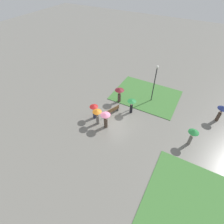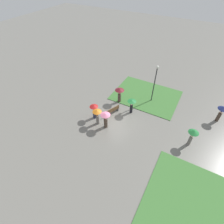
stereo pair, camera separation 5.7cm
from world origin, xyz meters
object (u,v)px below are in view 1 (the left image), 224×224
object	(u,v)px
crowd_person_maroon	(119,93)
crowd_person_orange	(97,114)
lamp_post	(155,80)
crowd_person_pink	(106,118)
park_bench	(112,110)
crowd_person_red	(94,109)
lone_walker_mid_plaza	(221,111)
lone_walker_far_path	(193,134)
crowd_person_green	(132,104)

from	to	relation	value
crowd_person_maroon	crowd_person_orange	bearing A→B (deg)	-134.95
lamp_post	crowd_person_orange	bearing A→B (deg)	-29.26
crowd_person_orange	crowd_person_pink	bearing A→B (deg)	-91.12
park_bench	crowd_person_pink	bearing A→B (deg)	33.67
park_bench	crowd_person_orange	bearing A→B (deg)	7.83
park_bench	crowd_person_maroon	xyz separation A→B (m)	(-2.28, -0.29, 0.92)
crowd_person_red	crowd_person_orange	size ratio (longest dim) A/B	0.94
park_bench	crowd_person_pink	world-z (taller)	crowd_person_pink
crowd_person_maroon	lone_walker_mid_plaza	size ratio (longest dim) A/B	1.00
lamp_post	lone_walker_mid_plaza	xyz separation A→B (m)	(-0.15, 7.56, -1.64)
crowd_person_maroon	crowd_person_pink	xyz separation A→B (m)	(4.48, 0.71, -0.13)
crowd_person_maroon	crowd_person_pink	world-z (taller)	crowd_person_maroon
park_bench	lone_walker_far_path	world-z (taller)	lone_walker_far_path
lamp_post	crowd_person_green	size ratio (longest dim) A/B	2.60
park_bench	crowd_person_green	world-z (taller)	crowd_person_green
crowd_person_red	lone_walker_far_path	bearing A→B (deg)	172.20
crowd_person_red	crowd_person_green	world-z (taller)	crowd_person_green
crowd_person_maroon	crowd_person_orange	size ratio (longest dim) A/B	1.02
crowd_person_green	crowd_person_orange	size ratio (longest dim) A/B	0.95
lamp_post	lone_walker_mid_plaza	world-z (taller)	lamp_post
crowd_person_maroon	crowd_person_pink	distance (m)	4.54
crowd_person_pink	lone_walker_far_path	distance (m)	8.40
park_bench	lone_walker_mid_plaza	bearing A→B (deg)	136.18
park_bench	crowd_person_orange	distance (m)	2.45
lamp_post	crowd_person_red	size ratio (longest dim) A/B	2.61
crowd_person_red	crowd_person_pink	bearing A→B (deg)	146.09
crowd_person_red	crowd_person_maroon	distance (m)	4.03
crowd_person_maroon	crowd_person_orange	world-z (taller)	crowd_person_maroon
crowd_person_green	crowd_person_orange	xyz separation A→B (m)	(3.38, -2.40, 0.08)
crowd_person_orange	crowd_person_pink	size ratio (longest dim) A/B	1.01
crowd_person_red	lone_walker_mid_plaza	distance (m)	13.56
park_bench	crowd_person_red	size ratio (longest dim) A/B	0.96
crowd_person_red	lone_walker_mid_plaza	bearing A→B (deg)	-168.23
crowd_person_red	crowd_person_orange	distance (m)	1.01
park_bench	lone_walker_mid_plaza	world-z (taller)	lone_walker_mid_plaza
crowd_person_maroon	crowd_person_green	bearing A→B (deg)	-68.76
crowd_person_pink	lone_walker_far_path	xyz separation A→B (m)	(-1.93, 8.18, 0.19)
lamp_post	crowd_person_pink	size ratio (longest dim) A/B	2.48
crowd_person_pink	crowd_person_orange	bearing A→B (deg)	-18.60
lamp_post	crowd_person_red	distance (m)	7.75
crowd_person_pink	lamp_post	bearing A→B (deg)	-130.39
crowd_person_maroon	lone_walker_far_path	xyz separation A→B (m)	(2.56, 8.89, 0.06)
crowd_person_green	crowd_person_maroon	distance (m)	2.37
lamp_post	crowd_person_orange	world-z (taller)	lamp_post
crowd_person_red	crowd_person_pink	distance (m)	1.90
park_bench	lamp_post	size ratio (longest dim) A/B	0.37
park_bench	lone_walker_far_path	distance (m)	8.65
crowd_person_pink	lone_walker_mid_plaza	bearing A→B (deg)	-164.76
lamp_post	lone_walker_mid_plaza	bearing A→B (deg)	91.10
crowd_person_green	lone_walker_far_path	xyz separation A→B (m)	(1.46, 6.79, 0.16)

